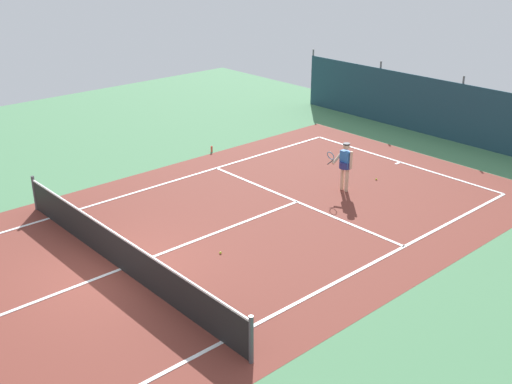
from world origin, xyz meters
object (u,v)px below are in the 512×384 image
at_px(tennis_ball_midcourt, 376,179).
at_px(water_bottle, 212,149).
at_px(tennis_player, 345,163).
at_px(tennis_net, 119,252).
at_px(tennis_ball_near_player, 220,253).

relative_size(tennis_ball_midcourt, water_bottle, 0.28).
xyz_separation_m(tennis_player, tennis_ball_midcourt, (0.16, 1.55, -0.93)).
bearing_deg(tennis_net, water_bottle, 127.37).
xyz_separation_m(tennis_player, water_bottle, (-6.00, -0.85, -0.84)).
distance_m(tennis_player, tennis_ball_midcourt, 1.81).
relative_size(tennis_net, tennis_player, 6.17).
bearing_deg(water_bottle, tennis_ball_near_player, -36.65).
distance_m(tennis_net, tennis_ball_near_player, 2.67).
xyz_separation_m(tennis_player, tennis_ball_near_player, (0.71, -5.84, -0.93)).
height_order(tennis_net, tennis_ball_midcourt, tennis_net).
bearing_deg(tennis_net, tennis_ball_near_player, 66.39).
xyz_separation_m(tennis_net, tennis_player, (0.35, 8.25, 0.45)).
distance_m(tennis_player, tennis_ball_near_player, 5.95).
bearing_deg(tennis_ball_midcourt, tennis_player, -95.89).
bearing_deg(tennis_net, tennis_player, 87.58).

